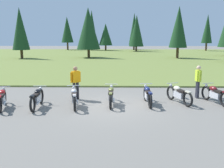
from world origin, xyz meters
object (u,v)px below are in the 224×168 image
object	(u,v)px
motorcycle_silver	(74,97)
rider_near_row_end	(76,81)
motorcycle_navy	(148,95)
motorcycle_maroon	(215,94)
motorcycle_olive	(111,95)
motorcycle_cream	(179,94)
rider_checking_bike	(198,80)
motorcycle_black	(37,98)
motorcycle_red	(2,98)

from	to	relation	value
motorcycle_silver	rider_near_row_end	xyz separation A→B (m)	(-0.13, 1.32, 0.51)
motorcycle_silver	motorcycle_navy	distance (m)	3.39
motorcycle_silver	motorcycle_maroon	xyz separation A→B (m)	(6.55, 0.72, 0.00)
motorcycle_olive	motorcycle_cream	distance (m)	3.23
motorcycle_cream	rider_checking_bike	world-z (taller)	rider_checking_bike
motorcycle_black	motorcycle_navy	world-z (taller)	same
motorcycle_red	rider_near_row_end	world-z (taller)	rider_near_row_end
motorcycle_black	rider_checking_bike	xyz separation A→B (m)	(7.67, 1.93, 0.51)
motorcycle_red	motorcycle_silver	distance (m)	3.15
motorcycle_black	motorcycle_cream	size ratio (longest dim) A/B	1.05
motorcycle_black	motorcycle_maroon	distance (m)	8.22
motorcycle_cream	motorcycle_maroon	world-z (taller)	same
motorcycle_silver	motorcycle_navy	size ratio (longest dim) A/B	0.99
motorcycle_red	motorcycle_silver	xyz separation A→B (m)	(3.13, 0.28, 0.00)
motorcycle_cream	rider_near_row_end	size ratio (longest dim) A/B	1.20
motorcycle_black	motorcycle_silver	size ratio (longest dim) A/B	1.01
motorcycle_black	motorcycle_olive	distance (m)	3.31
motorcycle_maroon	rider_near_row_end	xyz separation A→B (m)	(-6.68, 0.60, 0.51)
motorcycle_black	motorcycle_red	bearing A→B (deg)	-175.23
motorcycle_black	motorcycle_maroon	world-z (taller)	same
motorcycle_maroon	rider_checking_bike	size ratio (longest dim) A/B	1.22
motorcycle_silver	motorcycle_black	bearing A→B (deg)	-174.49
motorcycle_maroon	rider_near_row_end	size ratio (longest dim) A/B	1.22
motorcycle_navy	rider_near_row_end	bearing A→B (deg)	166.86
motorcycle_silver	motorcycle_olive	bearing A→B (deg)	12.68
motorcycle_olive	motorcycle_red	bearing A→B (deg)	-172.22
motorcycle_red	motorcycle_olive	size ratio (longest dim) A/B	0.97
motorcycle_navy	rider_near_row_end	world-z (taller)	rider_near_row_end
motorcycle_silver	motorcycle_navy	bearing A→B (deg)	8.60
motorcycle_navy	motorcycle_cream	world-z (taller)	same
motorcycle_cream	motorcycle_red	bearing A→B (deg)	-172.67
motorcycle_red	motorcycle_navy	size ratio (longest dim) A/B	0.97
motorcycle_red	motorcycle_maroon	distance (m)	9.73
motorcycle_black	motorcycle_olive	world-z (taller)	same
motorcycle_maroon	motorcycle_silver	bearing A→B (deg)	-173.71
motorcycle_navy	rider_near_row_end	xyz separation A→B (m)	(-3.48, 0.81, 0.51)
motorcycle_silver	motorcycle_cream	distance (m)	4.91
motorcycle_silver	rider_checking_bike	bearing A→B (deg)	16.33
motorcycle_cream	motorcycle_maroon	distance (m)	1.70
motorcycle_black	rider_checking_bike	size ratio (longest dim) A/B	1.26
rider_checking_bike	motorcycle_black	bearing A→B (deg)	-165.90
motorcycle_navy	rider_near_row_end	size ratio (longest dim) A/B	1.26
motorcycle_red	rider_checking_bike	bearing A→B (deg)	12.61
motorcycle_silver	rider_near_row_end	bearing A→B (deg)	95.71
motorcycle_cream	rider_near_row_end	world-z (taller)	rider_near_row_end
motorcycle_olive	motorcycle_maroon	size ratio (longest dim) A/B	1.03
motorcycle_cream	rider_checking_bike	distance (m)	1.65
rider_near_row_end	motorcycle_navy	bearing A→B (deg)	-13.14
motorcycle_red	motorcycle_black	size ratio (longest dim) A/B	0.97
rider_near_row_end	motorcycle_silver	bearing A→B (deg)	-84.29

